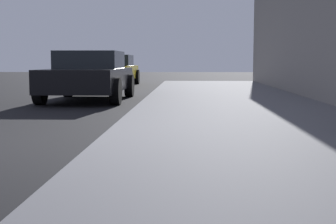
{
  "coord_description": "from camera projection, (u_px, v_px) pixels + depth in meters",
  "views": [
    {
      "loc": [
        3.01,
        -5.35,
        1.01
      ],
      "look_at": [
        2.78,
        0.14,
        0.43
      ],
      "focal_mm": 51.93,
      "sensor_mm": 36.0,
      "label": 1
    }
  ],
  "objects": [
    {
      "name": "car_yellow",
      "position": [
        111.0,
        70.0,
        20.21
      ],
      "size": [
        2.05,
        4.19,
        1.27
      ],
      "rotation": [
        0.0,
        0.0,
        3.14
      ],
      "color": "yellow",
      "rests_on": "ground_plane"
    },
    {
      "name": "sidewalk",
      "position": [
        277.0,
        146.0,
        5.38
      ],
      "size": [
        4.0,
        32.0,
        0.15
      ],
      "primitive_type": "cube",
      "color": "#5B5B60",
      "rests_on": "ground_plane"
    },
    {
      "name": "car_black",
      "position": [
        89.0,
        75.0,
        12.56
      ],
      "size": [
        1.99,
        4.14,
        1.27
      ],
      "rotation": [
        0.0,
        0.0,
        3.14
      ],
      "color": "black",
      "rests_on": "ground_plane"
    }
  ]
}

